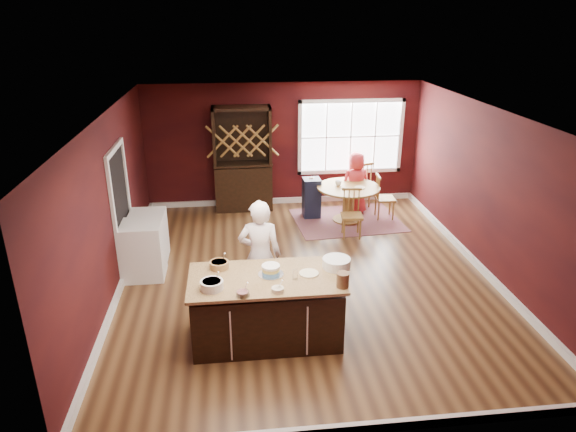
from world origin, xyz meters
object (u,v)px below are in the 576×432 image
object	(u,v)px
chair_south	(352,214)
dryer	(149,236)
layer_cake	(271,270)
hutch	(243,159)
chair_north	(359,184)
baker	(260,256)
seated_woman	(355,183)
chair_east	(385,197)
toddler	(310,180)
high_chair	(311,197)
dining_table	(348,197)
kitchen_island	(266,309)
washer	(143,250)

from	to	relation	value
chair_south	dryer	xyz separation A→B (m)	(-3.75, -0.54, -0.04)
layer_cake	hutch	xyz separation A→B (m)	(-0.21, 4.84, 0.14)
chair_north	dryer	world-z (taller)	chair_north
baker	dryer	distance (m)	2.62
chair_south	seated_woman	world-z (taller)	seated_woman
dryer	chair_east	bearing A→B (deg)	16.71
layer_cake	dryer	distance (m)	3.24
toddler	seated_woman	bearing A→B (deg)	5.31
chair_east	toddler	distance (m)	1.62
baker	high_chair	bearing A→B (deg)	-104.17
dining_table	kitchen_island	bearing A→B (deg)	-116.76
dining_table	toddler	distance (m)	0.87
dining_table	layer_cake	size ratio (longest dim) A/B	3.90
chair_north	hutch	distance (m)	2.62
hutch	baker	bearing A→B (deg)	-88.53
high_chair	dryer	size ratio (longest dim) A/B	1.01
chair_south	high_chair	xyz separation A→B (m)	(-0.61, 1.12, -0.04)
chair_south	chair_north	size ratio (longest dim) A/B	0.89
washer	dryer	xyz separation A→B (m)	(0.00, 0.64, -0.03)
chair_north	seated_woman	size ratio (longest dim) A/B	0.80
baker	high_chair	xyz separation A→B (m)	(1.30, 3.48, -0.40)
dining_table	hutch	distance (m)	2.40
seated_woman	hutch	size ratio (longest dim) A/B	0.59
hutch	washer	xyz separation A→B (m)	(-1.73, -2.94, -0.66)
high_chair	dining_table	bearing A→B (deg)	-25.39
dining_table	chair_north	bearing A→B (deg)	61.43
dryer	chair_north	bearing A→B (deg)	26.40
seated_woman	washer	distance (m)	4.78
dryer	dining_table	bearing A→B (deg)	19.21
chair_south	kitchen_island	bearing A→B (deg)	-114.69
baker	hutch	bearing A→B (deg)	-82.22
seated_woman	dryer	distance (m)	4.49
dining_table	washer	distance (m)	4.33
high_chair	dryer	distance (m)	3.55
dining_table	toddler	xyz separation A→B (m)	(-0.75, 0.35, 0.28)
washer	kitchen_island	bearing A→B (deg)	-46.34
baker	hutch	world-z (taller)	hutch
chair_north	toddler	size ratio (longest dim) A/B	4.13
chair_east	chair_north	bearing A→B (deg)	31.63
chair_north	high_chair	distance (m)	1.24
chair_north	seated_woman	distance (m)	0.40
chair_south	hutch	world-z (taller)	hutch
high_chair	layer_cake	bearing A→B (deg)	-107.68
high_chair	baker	bearing A→B (deg)	-112.18
kitchen_island	high_chair	world-z (taller)	kitchen_island
layer_cake	washer	xyz separation A→B (m)	(-1.94, 1.90, -0.52)
chair_east	seated_woman	bearing A→B (deg)	58.85
dryer	hutch	bearing A→B (deg)	53.00
toddler	baker	bearing A→B (deg)	-109.76
layer_cake	hutch	distance (m)	4.85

